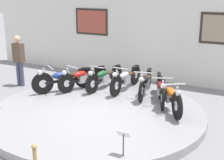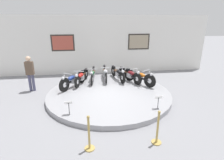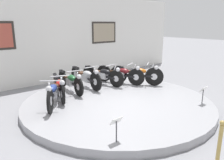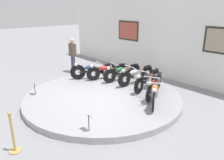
{
  "view_description": "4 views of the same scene",
  "coord_description": "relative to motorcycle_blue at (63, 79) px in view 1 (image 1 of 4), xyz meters",
  "views": [
    {
      "loc": [
        3.84,
        -6.58,
        3.2
      ],
      "look_at": [
        0.25,
        0.35,
        0.92
      ],
      "focal_mm": 50.0,
      "sensor_mm": 36.0,
      "label": 1
    },
    {
      "loc": [
        -0.86,
        -7.39,
        3.3
      ],
      "look_at": [
        0.19,
        0.41,
        0.62
      ],
      "focal_mm": 28.0,
      "sensor_mm": 36.0,
      "label": 2
    },
    {
      "loc": [
        -4.12,
        -4.72,
        2.42
      ],
      "look_at": [
        -0.23,
        -0.01,
        0.84
      ],
      "focal_mm": 35.0,
      "sensor_mm": 36.0,
      "label": 3
    },
    {
      "loc": [
        5.64,
        -4.68,
        3.21
      ],
      "look_at": [
        0.2,
        0.26,
        0.73
      ],
      "focal_mm": 35.0,
      "sensor_mm": 36.0,
      "label": 4
    }
  ],
  "objects": [
    {
      "name": "motorcycle_silver",
      "position": [
        1.66,
        0.93,
        -0.01
      ],
      "size": [
        0.54,
        2.0,
        0.8
      ],
      "color": "black",
      "rests_on": "display_platform"
    },
    {
      "name": "info_placard_front_centre",
      "position": [
        3.28,
        -2.64,
        -0.03
      ],
      "size": [
        0.26,
        0.11,
        0.51
      ],
      "color": "#333338",
      "rests_on": "display_platform"
    },
    {
      "name": "motorcycle_maroon",
      "position": [
        2.94,
        0.49,
        -0.01
      ],
      "size": [
        0.84,
        1.85,
        0.79
      ],
      "color": "black",
      "rests_on": "display_platform"
    },
    {
      "name": "display_platform",
      "position": [
        1.67,
        -0.81,
        -0.49
      ],
      "size": [
        5.58,
        5.58,
        0.2
      ],
      "primitive_type": "cylinder",
      "color": "#99999E",
      "rests_on": "ground_plane"
    },
    {
      "name": "motorcycle_blue",
      "position": [
        0.0,
        0.0,
        0.0
      ],
      "size": [
        1.16,
        1.71,
        0.81
      ],
      "color": "black",
      "rests_on": "display_platform"
    },
    {
      "name": "ground_plane",
      "position": [
        1.67,
        -0.81,
        -0.59
      ],
      "size": [
        60.0,
        60.0,
        0.0
      ],
      "primitive_type": "plane",
      "color": "gray"
    },
    {
      "name": "visitor_standing",
      "position": [
        -2.02,
        0.3,
        0.39
      ],
      "size": [
        0.36,
        0.23,
        1.73
      ],
      "color": "#4C4C6B",
      "rests_on": "ground_plane"
    },
    {
      "name": "motorcycle_green",
      "position": [
        0.98,
        0.82,
        -0.02
      ],
      "size": [
        0.54,
        1.96,
        0.78
      ],
      "color": "black",
      "rests_on": "display_platform"
    },
    {
      "name": "motorcycle_red",
      "position": [
        0.39,
        0.49,
        -0.02
      ],
      "size": [
        0.71,
        1.88,
        0.78
      ],
      "color": "black",
      "rests_on": "display_platform"
    },
    {
      "name": "back_wall",
      "position": [
        1.67,
        3.06,
        1.24
      ],
      "size": [
        14.0,
        0.22,
        3.65
      ],
      "color": "white",
      "rests_on": "ground_plane"
    },
    {
      "name": "motorcycle_orange",
      "position": [
        3.33,
        0.0,
        0.01
      ],
      "size": [
        1.2,
        1.7,
        0.81
      ],
      "color": "black",
      "rests_on": "display_platform"
    },
    {
      "name": "motorcycle_black",
      "position": [
        2.36,
        0.82,
        -0.01
      ],
      "size": [
        0.58,
        1.95,
        0.79
      ],
      "color": "black",
      "rests_on": "display_platform"
    }
  ]
}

